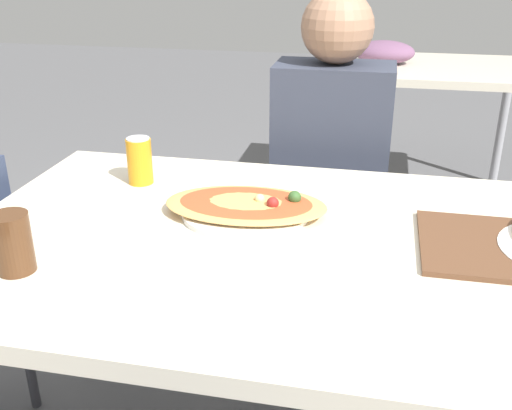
{
  "coord_description": "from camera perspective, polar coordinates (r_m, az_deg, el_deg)",
  "views": [
    {
      "loc": [
        0.21,
        -1.15,
        1.36
      ],
      "look_at": [
        -0.04,
        0.03,
        0.83
      ],
      "focal_mm": 42.0,
      "sensor_mm": 36.0,
      "label": 1
    }
  ],
  "objects": [
    {
      "name": "background_table",
      "position": [
        3.38,
        15.06,
        11.78
      ],
      "size": [
        1.1,
        0.8,
        0.89
      ],
      "color": "beige",
      "rests_on": "ground_plane"
    },
    {
      "name": "dining_table",
      "position": [
        1.34,
        1.43,
        -5.67
      ],
      "size": [
        1.4,
        0.93,
        0.77
      ],
      "color": "beige",
      "rests_on": "ground_plane"
    },
    {
      "name": "soda_can",
      "position": [
        1.62,
        -11.03,
        4.16
      ],
      "size": [
        0.07,
        0.07,
        0.12
      ],
      "color": "orange",
      "rests_on": "dining_table"
    },
    {
      "name": "drink_glass",
      "position": [
        1.25,
        -22.16,
        -3.38
      ],
      "size": [
        0.07,
        0.07,
        0.12
      ],
      "color": "#4C2D19",
      "rests_on": "dining_table"
    },
    {
      "name": "pizza_main",
      "position": [
        1.42,
        -0.92,
        -0.15
      ],
      "size": [
        0.4,
        0.3,
        0.06
      ],
      "color": "white",
      "rests_on": "dining_table"
    },
    {
      "name": "person_seated",
      "position": [
        1.95,
        7.09,
        4.68
      ],
      "size": [
        0.37,
        0.24,
        1.24
      ],
      "rotation": [
        0.0,
        0.0,
        3.14
      ],
      "color": "#2D2D38",
      "rests_on": "ground_plane"
    },
    {
      "name": "chair_far_seated",
      "position": [
        2.13,
        7.04,
        -0.62
      ],
      "size": [
        0.4,
        0.4,
        0.84
      ],
      "rotation": [
        0.0,
        0.0,
        3.14
      ],
      "color": "#2D3851",
      "rests_on": "ground_plane"
    }
  ]
}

